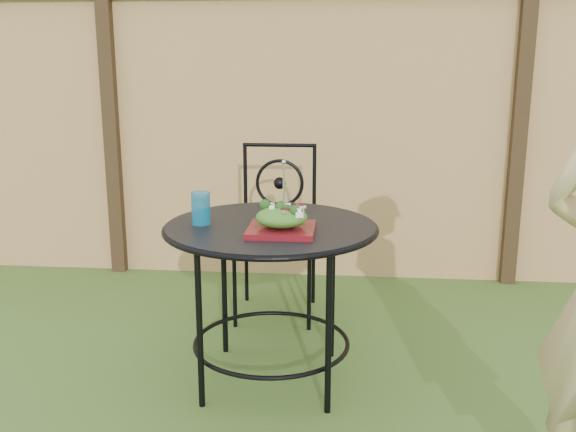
# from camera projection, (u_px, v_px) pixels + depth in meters

# --- Properties ---
(fence) EXTENTS (8.00, 0.12, 1.90)m
(fence) POSITION_uv_depth(u_px,v_px,m) (310.00, 134.00, 4.13)
(fence) COLOR #E3AE70
(fence) RESTS_ON ground
(patio_table) EXTENTS (0.92, 0.92, 0.72)m
(patio_table) POSITION_uv_depth(u_px,v_px,m) (271.00, 255.00, 2.77)
(patio_table) COLOR black
(patio_table) RESTS_ON ground
(patio_chair) EXTENTS (0.46, 0.46, 0.95)m
(patio_chair) POSITION_uv_depth(u_px,v_px,m) (277.00, 226.00, 3.60)
(patio_chair) COLOR black
(patio_chair) RESTS_ON ground
(salad_plate) EXTENTS (0.27, 0.27, 0.02)m
(salad_plate) POSITION_uv_depth(u_px,v_px,m) (281.00, 230.00, 2.61)
(salad_plate) COLOR #4D0B12
(salad_plate) RESTS_ON patio_table
(salad) EXTENTS (0.21, 0.21, 0.08)m
(salad) POSITION_uv_depth(u_px,v_px,m) (281.00, 217.00, 2.59)
(salad) COLOR #235614
(salad) RESTS_ON salad_plate
(fork) EXTENTS (0.01, 0.01, 0.18)m
(fork) POSITION_uv_depth(u_px,v_px,m) (284.00, 186.00, 2.56)
(fork) COLOR silver
(fork) RESTS_ON salad
(drinking_glass) EXTENTS (0.08, 0.08, 0.14)m
(drinking_glass) POSITION_uv_depth(u_px,v_px,m) (201.00, 208.00, 2.73)
(drinking_glass) COLOR #0B648A
(drinking_glass) RESTS_ON patio_table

